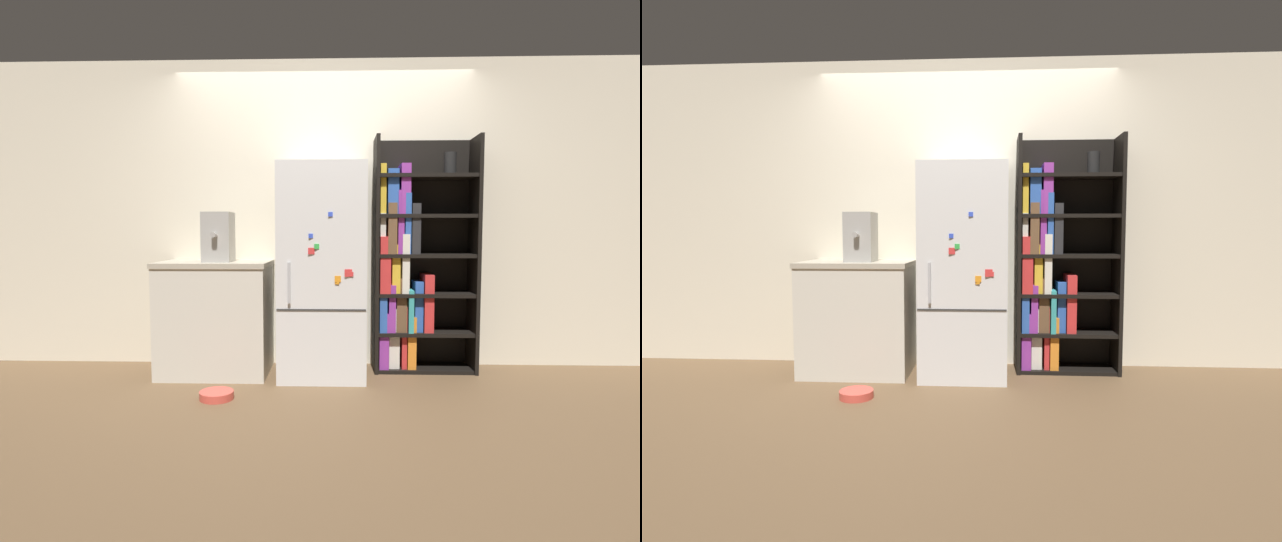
% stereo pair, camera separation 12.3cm
% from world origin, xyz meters
% --- Properties ---
extents(ground_plane, '(16.00, 16.00, 0.00)m').
position_xyz_m(ground_plane, '(0.00, 0.00, 0.00)').
color(ground_plane, brown).
extents(wall_back, '(8.00, 0.05, 2.60)m').
position_xyz_m(wall_back, '(0.00, 0.47, 1.30)').
color(wall_back, beige).
rests_on(wall_back, ground_plane).
extents(refrigerator, '(0.67, 0.69, 1.67)m').
position_xyz_m(refrigerator, '(-0.00, 0.12, 0.84)').
color(refrigerator, silver).
rests_on(refrigerator, ground_plane).
extents(bookshelf, '(0.83, 0.35, 1.92)m').
position_xyz_m(bookshelf, '(0.73, 0.30, 0.86)').
color(bookshelf, black).
rests_on(bookshelf, ground_plane).
extents(kitchen_counter, '(0.88, 0.64, 0.91)m').
position_xyz_m(kitchen_counter, '(-0.87, 0.14, 0.46)').
color(kitchen_counter, beige).
rests_on(kitchen_counter, ground_plane).
extents(espresso_machine, '(0.22, 0.31, 0.39)m').
position_xyz_m(espresso_machine, '(-0.82, 0.08, 1.11)').
color(espresso_machine, '#A5A39E').
rests_on(espresso_machine, kitchen_counter).
extents(pet_bowl, '(0.24, 0.24, 0.05)m').
position_xyz_m(pet_bowl, '(-0.71, -0.51, 0.03)').
color(pet_bowl, '#D84C3F').
rests_on(pet_bowl, ground_plane).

